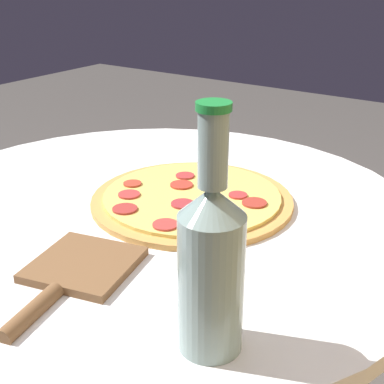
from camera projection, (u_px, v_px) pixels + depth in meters
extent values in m
cylinder|color=white|center=(156.00, 374.00, 1.07)|extent=(0.10, 0.10, 0.69)
cylinder|color=white|center=(150.00, 214.00, 0.93)|extent=(0.94, 0.94, 0.02)
cylinder|color=#C68E47|center=(192.00, 200.00, 0.94)|extent=(0.35, 0.35, 0.01)
cylinder|color=#EACC60|center=(192.00, 196.00, 0.94)|extent=(0.31, 0.31, 0.01)
cylinder|color=#B93E2C|center=(210.00, 221.00, 0.83)|extent=(0.04, 0.04, 0.00)
cylinder|color=#B73634|center=(129.00, 194.00, 0.93)|extent=(0.04, 0.04, 0.00)
cylinder|color=#B93332|center=(238.00, 195.00, 0.93)|extent=(0.03, 0.03, 0.00)
cylinder|color=#B53A33|center=(216.00, 172.00, 1.03)|extent=(0.04, 0.04, 0.00)
cylinder|color=#B93628|center=(181.00, 185.00, 0.97)|extent=(0.04, 0.04, 0.00)
cylinder|color=#AC3333|center=(185.00, 176.00, 1.01)|extent=(0.04, 0.04, 0.00)
cylinder|color=#B93833|center=(165.00, 225.00, 0.82)|extent=(0.04, 0.04, 0.00)
cylinder|color=#A33033|center=(183.00, 204.00, 0.89)|extent=(0.04, 0.04, 0.00)
cylinder|color=#AC3A28|center=(132.00, 184.00, 0.98)|extent=(0.03, 0.03, 0.00)
cylinder|color=#A13327|center=(254.00, 203.00, 0.90)|extent=(0.04, 0.04, 0.00)
cylinder|color=#AB3E2D|center=(231.00, 213.00, 0.86)|extent=(0.04, 0.04, 0.00)
cylinder|color=#A0312B|center=(125.00, 209.00, 0.88)|extent=(0.04, 0.04, 0.00)
cylinder|color=gray|center=(211.00, 284.00, 0.56)|extent=(0.07, 0.07, 0.16)
cone|color=gray|center=(212.00, 202.00, 0.52)|extent=(0.07, 0.07, 0.03)
cylinder|color=gray|center=(213.00, 150.00, 0.50)|extent=(0.03, 0.03, 0.08)
cylinder|color=#1E8438|center=(214.00, 106.00, 0.49)|extent=(0.03, 0.03, 0.01)
cube|color=brown|center=(84.00, 264.00, 0.74)|extent=(0.16, 0.16, 0.01)
cylinder|color=brown|center=(31.00, 313.00, 0.64)|extent=(0.11, 0.05, 0.02)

